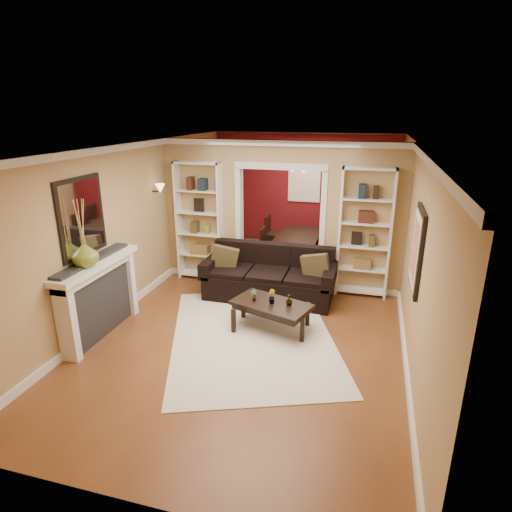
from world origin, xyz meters
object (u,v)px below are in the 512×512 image
(dining_table, at_px, (299,248))
(bookshelf_right, at_px, (365,234))
(fireplace, at_px, (101,299))
(coffee_table, at_px, (271,316))
(bookshelf_left, at_px, (200,222))
(sofa, at_px, (269,274))

(dining_table, bearing_deg, bookshelf_right, -138.22)
(fireplace, bearing_deg, coffee_table, 18.81)
(bookshelf_right, bearing_deg, coffee_table, -126.25)
(bookshelf_left, relative_size, bookshelf_right, 1.00)
(sofa, height_order, coffee_table, sofa)
(bookshelf_left, height_order, dining_table, bookshelf_left)
(coffee_table, xyz_separation_m, bookshelf_left, (-1.84, 1.72, 0.93))
(sofa, distance_m, bookshelf_left, 1.77)
(bookshelf_left, height_order, bookshelf_right, same)
(coffee_table, bearing_deg, bookshelf_left, 155.36)
(coffee_table, xyz_separation_m, bookshelf_right, (1.26, 1.72, 0.93))
(bookshelf_right, bearing_deg, dining_table, 131.78)
(bookshelf_left, distance_m, dining_table, 2.47)
(coffee_table, distance_m, bookshelf_left, 2.68)
(bookshelf_right, height_order, fireplace, bookshelf_right)
(sofa, xyz_separation_m, bookshelf_left, (-1.52, 0.58, 0.70))
(fireplace, xyz_separation_m, dining_table, (2.24, 4.10, -0.29))
(bookshelf_left, relative_size, dining_table, 1.39)
(coffee_table, distance_m, dining_table, 3.29)
(dining_table, bearing_deg, fireplace, 151.39)
(sofa, xyz_separation_m, bookshelf_right, (1.58, 0.58, 0.70))
(bookshelf_left, bearing_deg, fireplace, -102.05)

